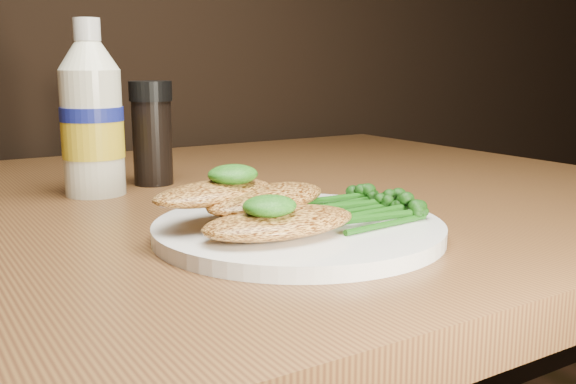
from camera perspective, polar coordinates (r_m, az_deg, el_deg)
plate at (r=0.55m, az=0.92°, el=-3.27°), size 0.24×0.24×0.01m
chicken_front at (r=0.50m, az=-0.71°, el=-2.67°), size 0.13×0.07×0.02m
chicken_mid at (r=0.54m, az=-1.86°, el=-0.57°), size 0.15×0.11×0.02m
chicken_back at (r=0.54m, az=-6.47°, el=-0.06°), size 0.13×0.09×0.02m
pesto_front at (r=0.49m, az=-1.63°, el=-1.23°), size 0.05×0.04×0.02m
pesto_back at (r=0.54m, az=-4.84°, el=1.54°), size 0.05×0.05×0.02m
broccolini_bundle at (r=0.57m, az=5.64°, el=-1.21°), size 0.14×0.12×0.02m
mayo_bottle at (r=0.74m, az=-16.80°, el=7.01°), size 0.08×0.08×0.19m
pepper_grinder at (r=0.79m, az=-11.79°, el=5.04°), size 0.05×0.05×0.12m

